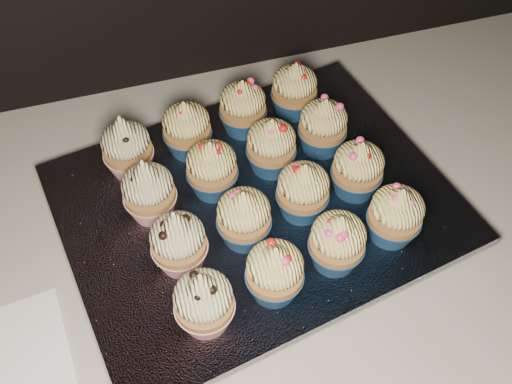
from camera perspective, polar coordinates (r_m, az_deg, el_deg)
cabinet at (r=1.14m, az=-3.74°, el=-17.64°), size 2.40×0.60×0.86m
worktop at (r=0.73m, az=-5.55°, el=-5.20°), size 2.44×0.64×0.04m
baking_tray at (r=0.72m, az=0.00°, el=-1.91°), size 0.48×0.39×0.02m
foil_lining at (r=0.71m, az=-0.00°, el=-1.10°), size 0.52×0.44×0.01m
cupcake_0 at (r=0.59m, az=-5.25°, el=-10.85°), size 0.06×0.06×0.10m
cupcake_1 at (r=0.60m, az=1.88°, el=-7.99°), size 0.06×0.06×0.08m
cupcake_2 at (r=0.63m, az=8.13°, el=-4.95°), size 0.06×0.06×0.08m
cupcake_3 at (r=0.66m, az=13.77°, el=-2.23°), size 0.06×0.06×0.08m
cupcake_4 at (r=0.63m, az=-7.76°, el=-4.95°), size 0.06×0.06×0.10m
cupcake_5 at (r=0.64m, az=-1.22°, el=-2.58°), size 0.06×0.06×0.08m
cupcake_6 at (r=0.67m, az=4.71°, el=0.14°), size 0.06×0.06×0.08m
cupcake_7 at (r=0.70m, az=10.12°, el=2.27°), size 0.06×0.06×0.08m
cupcake_8 at (r=0.67m, az=-10.67°, el=0.10°), size 0.06×0.06×0.10m
cupcake_9 at (r=0.69m, az=-4.43°, el=2.35°), size 0.06×0.06×0.08m
cupcake_10 at (r=0.71m, az=1.54°, el=4.59°), size 0.06×0.06×0.08m
cupcake_11 at (r=0.74m, az=6.70°, el=6.56°), size 0.06×0.06×0.08m
cupcake_12 at (r=0.72m, az=-12.78°, el=4.35°), size 0.06×0.06×0.10m
cupcake_13 at (r=0.74m, az=-6.92°, el=6.29°), size 0.06×0.06×0.08m
cupcake_14 at (r=0.76m, az=-1.33°, el=8.45°), size 0.06×0.06×0.08m
cupcake_15 at (r=0.79m, az=3.85°, el=10.14°), size 0.06×0.06×0.08m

